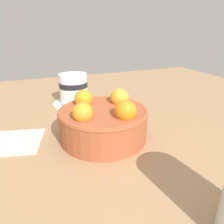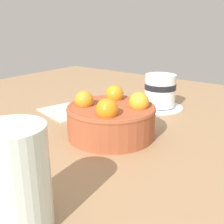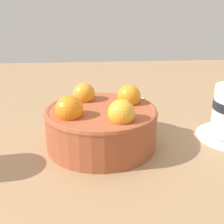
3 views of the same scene
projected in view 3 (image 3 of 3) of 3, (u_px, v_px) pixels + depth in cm
name	position (u px, v px, depth cm)	size (l,w,h in cm)	color
ground_plane	(102.00, 156.00, 47.52)	(133.80, 118.20, 3.96)	#997551
terracotta_bowl	(101.00, 123.00, 45.45)	(17.16, 17.16, 9.07)	#9E4C2D
folded_napkin	(120.00, 105.00, 63.63)	(12.46, 9.52, 0.60)	beige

